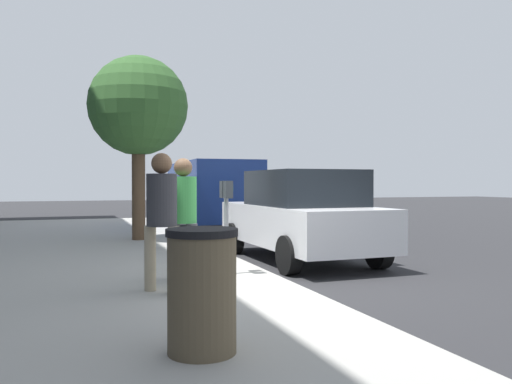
{
  "coord_description": "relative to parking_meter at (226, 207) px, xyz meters",
  "views": [
    {
      "loc": [
        -7.02,
        2.92,
        1.53
      ],
      "look_at": [
        0.59,
        0.22,
        1.39
      ],
      "focal_mm": 36.87,
      "sensor_mm": 36.0,
      "label": 1
    }
  ],
  "objects": [
    {
      "name": "ground_plane",
      "position": [
        -0.59,
        -0.69,
        -1.17
      ],
      "size": [
        80.0,
        80.0,
        0.0
      ],
      "primitive_type": "plane",
      "color": "#2B2B2D",
      "rests_on": "ground"
    },
    {
      "name": "parked_sedan_near",
      "position": [
        1.78,
        -2.04,
        -0.27
      ],
      "size": [
        4.43,
        2.03,
        1.77
      ],
      "color": "silver",
      "rests_on": "ground_plane"
    },
    {
      "name": "pedestrian_at_meter",
      "position": [
        -0.37,
        0.73,
        -0.01
      ],
      "size": [
        0.48,
        0.38,
        1.72
      ],
      "rotation": [
        0.0,
        0.0,
        -1.08
      ],
      "color": "#47474C",
      "rests_on": "sidewalk_slab"
    },
    {
      "name": "street_tree",
      "position": [
        5.34,
        0.65,
        2.19
      ],
      "size": [
        2.39,
        2.39,
        4.44
      ],
      "color": "brown",
      "rests_on": "sidewalk_slab"
    },
    {
      "name": "traffic_signal",
      "position": [
        9.2,
        0.02,
        1.41
      ],
      "size": [
        0.24,
        0.44,
        3.6
      ],
      "color": "black",
      "rests_on": "sidewalk_slab"
    },
    {
      "name": "parking_meter",
      "position": [
        0.0,
        0.0,
        0.0
      ],
      "size": [
        0.36,
        0.12,
        1.41
      ],
      "color": "gray",
      "rests_on": "sidewalk_slab"
    },
    {
      "name": "pedestrian_bystander",
      "position": [
        -0.98,
        1.13,
        0.02
      ],
      "size": [
        0.44,
        0.4,
        1.76
      ],
      "rotation": [
        0.0,
        0.0,
        -0.85
      ],
      "color": "tan",
      "rests_on": "sidewalk_slab"
    },
    {
      "name": "parked_van_far",
      "position": [
        8.72,
        -2.04,
        0.09
      ],
      "size": [
        5.25,
        2.23,
        2.18
      ],
      "color": "navy",
      "rests_on": "ground_plane"
    },
    {
      "name": "sidewalk_slab",
      "position": [
        -0.59,
        2.31,
        -1.09
      ],
      "size": [
        28.0,
        6.0,
        0.15
      ],
      "primitive_type": "cube",
      "color": "#A8A59E",
      "rests_on": "ground_plane"
    },
    {
      "name": "trash_bin",
      "position": [
        -3.46,
        1.22,
        -0.51
      ],
      "size": [
        0.59,
        0.59,
        1.01
      ],
      "color": "brown",
      "rests_on": "sidewalk_slab"
    }
  ]
}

